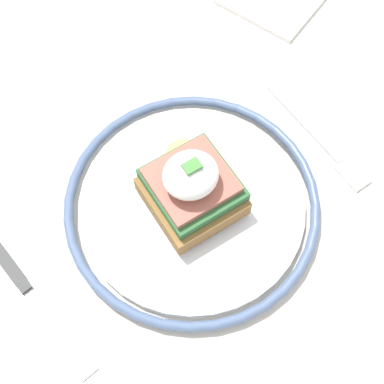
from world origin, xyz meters
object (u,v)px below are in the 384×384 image
at_px(fork, 321,140).
at_px(sandwich, 192,187).
at_px(knife, 25,287).
at_px(plate, 192,204).

bearing_deg(fork, sandwich, -3.91).
distance_m(sandwich, knife, 0.19).
bearing_deg(fork, knife, -3.87).
bearing_deg(knife, sandwich, 176.17).
bearing_deg(knife, plate, 175.53).
xyz_separation_m(fork, knife, (0.34, -0.02, 0.00)).
xyz_separation_m(plate, knife, (0.18, -0.01, -0.01)).
xyz_separation_m(plate, fork, (-0.16, 0.01, -0.01)).
height_order(plate, sandwich, sandwich).
height_order(fork, knife, knife).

